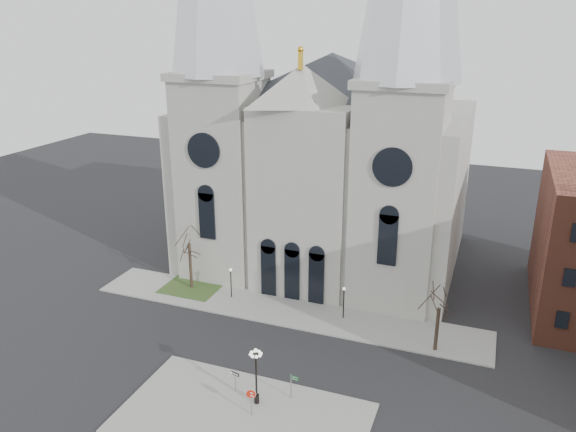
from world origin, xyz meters
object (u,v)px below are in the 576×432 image
(stop_sign, at_px, (251,396))
(one_way_sign, at_px, (235,377))
(street_name_sign, at_px, (292,384))
(globe_lamp, at_px, (256,369))

(stop_sign, bearing_deg, one_way_sign, 144.02)
(one_way_sign, distance_m, street_name_sign, 4.43)
(street_name_sign, bearing_deg, one_way_sign, -164.15)
(globe_lamp, distance_m, one_way_sign, 2.74)
(globe_lamp, xyz_separation_m, street_name_sign, (2.29, 1.48, -1.71))
(street_name_sign, bearing_deg, stop_sign, -121.28)
(stop_sign, relative_size, street_name_sign, 1.05)
(globe_lamp, xyz_separation_m, one_way_sign, (-2.07, 0.65, -1.68))
(one_way_sign, relative_size, street_name_sign, 0.88)
(one_way_sign, bearing_deg, stop_sign, -29.39)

